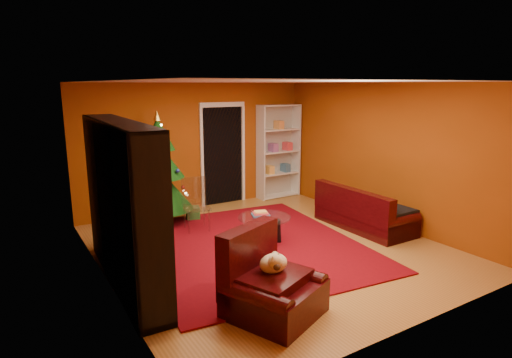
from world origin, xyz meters
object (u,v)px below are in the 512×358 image
gift_box_teal (155,216)px  dog (273,263)px  white_bookshelf (279,152)px  armchair (275,282)px  christmas_tree (160,169)px  rug (249,246)px  gift_box_red (163,211)px  acrylic_chair (196,208)px  coffee_table (264,229)px  gift_box_green (193,213)px  media_unit (123,204)px  sofa (365,207)px

gift_box_teal → dog: 3.83m
white_bookshelf → armchair: bearing=-126.1°
christmas_tree → white_bookshelf: white_bookshelf is taller
rug → gift_box_red: size_ratio=17.83×
rug → armchair: (-0.83, -1.95, 0.39)m
gift_box_red → rug: bearing=-74.4°
gift_box_teal → acrylic_chair: (0.51, -0.79, 0.27)m
gift_box_red → coffee_table: coffee_table is taller
rug → dog: dog is taller
gift_box_green → coffee_table: 1.85m
christmas_tree → white_bookshelf: size_ratio=0.98×
rug → media_unit: media_unit is taller
sofa → gift_box_teal: bearing=55.4°
gift_box_green → sofa: 3.25m
media_unit → gift_box_red: (1.39, 2.52, -0.95)m
coffee_table → white_bookshelf: bearing=51.1°
dog → acrylic_chair: size_ratio=0.47×
christmas_tree → acrylic_chair: bearing=-66.0°
white_bookshelf → media_unit: bearing=-149.4°
dog → sofa: size_ratio=0.22×
media_unit → coffee_table: (2.33, 0.26, -0.83)m
white_bookshelf → coffee_table: 3.13m
acrylic_chair → gift_box_teal: bearing=133.9°
gift_box_red → dog: (-0.17, -4.17, 0.48)m
gift_box_red → white_bookshelf: 2.99m
gift_box_teal → armchair: size_ratio=0.31×
dog → coffee_table: bearing=37.5°
gift_box_teal → gift_box_green: 0.73m
christmas_tree → dog: bearing=-90.5°
gift_box_red → sofa: bearing=-41.5°
rug → gift_box_green: 1.82m
gift_box_green → coffee_table: (0.50, -1.78, 0.10)m
white_bookshelf → armchair: white_bookshelf is taller
gift_box_green → coffee_table: size_ratio=0.28×
sofa → coffee_table: 2.00m
gift_box_teal → gift_box_green: size_ratio=1.26×
rug → coffee_table: bearing=4.7°
rug → gift_box_red: gift_box_red is taller
dog → coffee_table: dog is taller
gift_box_red → sofa: sofa is taller
christmas_tree → sofa: bearing=-36.4°
armchair → coffee_table: armchair is taller
gift_box_red → acrylic_chair: 1.21m
gift_box_teal → gift_box_green: gift_box_teal is taller
media_unit → sofa: media_unit is taller
coffee_table → media_unit: bearing=-173.6°
gift_box_red → armchair: armchair is taller
gift_box_teal → sofa: size_ratio=0.17×
christmas_tree → dog: size_ratio=5.32×
media_unit → armchair: 2.19m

